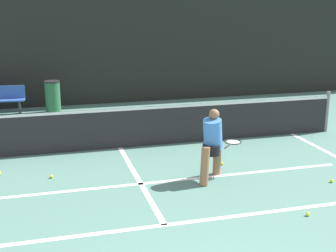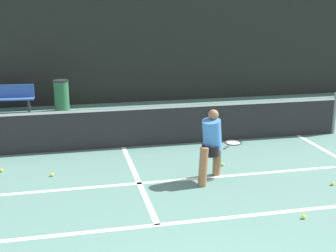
# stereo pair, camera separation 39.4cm
# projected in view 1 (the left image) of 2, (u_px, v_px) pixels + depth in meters

# --- Properties ---
(court_baseline_near) EXTENTS (11.00, 0.10, 0.01)m
(court_baseline_near) POSITION_uv_depth(u_px,v_px,m) (165.00, 225.00, 7.19)
(court_baseline_near) COLOR white
(court_baseline_near) RESTS_ON ground
(court_service_line) EXTENTS (8.25, 0.10, 0.01)m
(court_service_line) POSITION_uv_depth(u_px,v_px,m) (141.00, 184.00, 8.82)
(court_service_line) COLOR white
(court_service_line) RESTS_ON ground
(court_center_mark) EXTENTS (0.10, 4.08, 0.01)m
(court_center_mark) POSITION_uv_depth(u_px,v_px,m) (138.00, 178.00, 9.09)
(court_center_mark) COLOR white
(court_center_mark) RESTS_ON ground
(net) EXTENTS (11.09, 0.09, 1.07)m
(net) POSITION_uv_depth(u_px,v_px,m) (119.00, 127.00, 10.86)
(net) COLOR slate
(net) RESTS_ON ground
(fence_back) EXTENTS (24.00, 0.06, 3.70)m
(fence_back) POSITION_uv_depth(u_px,v_px,m) (93.00, 49.00, 15.23)
(fence_back) COLOR black
(fence_back) RESTS_ON ground
(player_practicing) EXTENTS (1.11, 0.80, 1.38)m
(player_practicing) POSITION_uv_depth(u_px,v_px,m) (213.00, 143.00, 8.89)
(player_practicing) COLOR #8C6042
(player_practicing) RESTS_ON ground
(tennis_ball_scattered_0) EXTENTS (0.07, 0.07, 0.07)m
(tennis_ball_scattered_0) POSITION_uv_depth(u_px,v_px,m) (52.00, 176.00, 9.10)
(tennis_ball_scattered_0) COLOR #D1E033
(tennis_ball_scattered_0) RESTS_ON ground
(tennis_ball_scattered_1) EXTENTS (0.07, 0.07, 0.07)m
(tennis_ball_scattered_1) POSITION_uv_depth(u_px,v_px,m) (222.00, 163.00, 9.83)
(tennis_ball_scattered_1) COLOR #D1E033
(tennis_ball_scattered_1) RESTS_ON ground
(tennis_ball_scattered_2) EXTENTS (0.07, 0.07, 0.07)m
(tennis_ball_scattered_2) POSITION_uv_depth(u_px,v_px,m) (332.00, 181.00, 8.88)
(tennis_ball_scattered_2) COLOR #D1E033
(tennis_ball_scattered_2) RESTS_ON ground
(tennis_ball_scattered_7) EXTENTS (0.07, 0.07, 0.07)m
(tennis_ball_scattered_7) POSITION_uv_depth(u_px,v_px,m) (308.00, 214.00, 7.49)
(tennis_ball_scattered_7) COLOR #D1E033
(tennis_ball_scattered_7) RESTS_ON ground
(trash_bin) EXTENTS (0.48, 0.48, 0.98)m
(trash_bin) POSITION_uv_depth(u_px,v_px,m) (53.00, 97.00, 14.41)
(trash_bin) COLOR #28603D
(trash_bin) RESTS_ON ground
(parked_car) EXTENTS (1.62, 3.91, 1.41)m
(parked_car) POSITION_uv_depth(u_px,v_px,m) (165.00, 70.00, 19.27)
(parked_car) COLOR maroon
(parked_car) RESTS_ON ground
(building_far) EXTENTS (36.00, 2.40, 6.13)m
(building_far) POSITION_uv_depth(u_px,v_px,m) (61.00, 5.00, 32.96)
(building_far) COLOR #B2ADA3
(building_far) RESTS_ON ground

